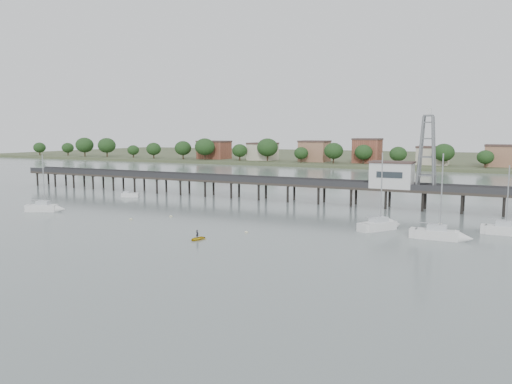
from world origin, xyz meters
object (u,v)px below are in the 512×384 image
Objects in this scene: lattice_tower at (427,153)px; yellow_dinghy at (197,240)px; sailboat_c at (384,225)px; white_tender at (130,195)px; sailboat_a at (48,208)px; sailboat_e at (510,231)px; sailboat_d at (446,235)px; pier at (277,183)px.

yellow_dinghy is (-24.96, -42.20, -11.10)m from lattice_tower.
sailboat_c reaches higher than white_tender.
sailboat_a is at bearing 177.37° from yellow_dinghy.
sailboat_e is 4.12× the size of yellow_dinghy.
sailboat_e is 45.59m from yellow_dinghy.
lattice_tower is 25.41m from sailboat_c.
sailboat_a is 0.89× the size of sailboat_d.
sailboat_d is (6.37, -26.88, -10.46)m from lattice_tower.
sailboat_a is at bearing -114.26° from white_tender.
sailboat_e is 79.96m from sailboat_a.
white_tender is at bearing 66.30° from sailboat_a.
pier is 14.01× the size of sailboat_e.
sailboat_d is 4.91× the size of yellow_dinghy.
white_tender is (-61.43, 13.04, -0.18)m from sailboat_c.
sailboat_c is (28.48, -22.96, -3.15)m from pier.
sailboat_c is 62.09m from sailboat_a.
sailboat_c reaches higher than sailboat_a.
sailboat_a is 4.36× the size of yellow_dinghy.
lattice_tower is (31.50, 0.00, 7.31)m from pier.
lattice_tower reaches higher than sailboat_a.
sailboat_d is at bearing 35.80° from yellow_dinghy.
sailboat_e is at bearing -22.83° from pier.
yellow_dinghy is at bearing -120.60° from lattice_tower.
sailboat_e reaches higher than yellow_dinghy.
white_tender is (-0.26, 23.68, -0.18)m from sailboat_a.
lattice_tower is 1.37× the size of sailboat_a.
white_tender is (-70.83, 16.96, -0.17)m from sailboat_d.
sailboat_c is 1.11× the size of sailboat_a.
pier is 42.88m from yellow_dinghy.
lattice_tower is at bearing 104.03° from sailboat_d.
sailboat_c is 62.80m from white_tender.
white_tender is at bearing 150.48° from yellow_dinghy.
sailboat_c is at bearing -36.87° from white_tender.
sailboat_d reaches higher than sailboat_e.
pier is 32.34m from lattice_tower.
sailboat_e is 17.88m from sailboat_c.
sailboat_a reaches higher than yellow_dinghy.
lattice_tower is 50.27m from yellow_dinghy.
lattice_tower is at bearing 0.00° from pier.
sailboat_a is at bearing -173.87° from sailboat_d.
sailboat_c is at bearing 50.99° from yellow_dinghy.
sailboat_c is 2.97× the size of white_tender.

